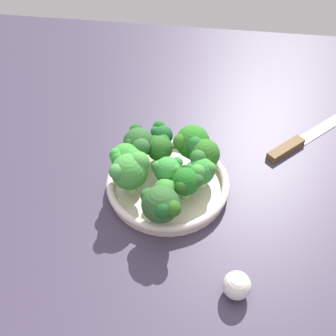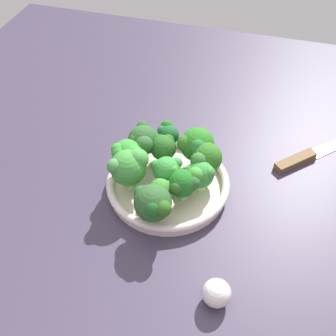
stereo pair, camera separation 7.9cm
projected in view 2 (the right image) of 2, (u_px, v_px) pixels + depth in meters
The scene contains 16 objects.
ground_plane at pixel (162, 187), 84.87cm from camera, with size 130.00×130.00×2.50cm, color #3B3348.
bowl at pixel (168, 184), 81.72cm from camera, with size 23.57×23.57×2.82cm.
broccoli_floret_0 at pixel (199, 174), 76.85cm from camera, with size 5.72×5.64×6.05cm.
broccoli_floret_1 at pixel (183, 184), 74.90cm from camera, with size 5.77×5.44×6.22cm.
broccoli_floret_2 at pixel (153, 203), 71.48cm from camera, with size 7.31×6.66×7.03cm.
broccoli_floret_3 at pixel (167, 170), 76.95cm from camera, with size 5.82×5.02×6.48cm.
broccoli_floret_4 at pixel (196, 145), 81.57cm from camera, with size 7.02×7.22×7.22cm.
broccoli_floret_5 at pixel (163, 147), 81.84cm from camera, with size 5.03×5.02×6.04cm.
broccoli_floret_6 at pixel (129, 166), 76.25cm from camera, with size 6.83×7.70×8.17cm.
broccoli_floret_7 at pixel (205, 157), 79.04cm from camera, with size 6.32×6.56×6.88cm.
broccoli_floret_8 at pixel (126, 154), 79.16cm from camera, with size 5.34×5.44×7.19cm.
broccoli_floret_9 at pixel (161, 191), 74.79cm from camera, with size 4.44×4.62×5.10cm.
broccoli_floret_10 at pixel (168, 134), 84.90cm from camera, with size 4.48×4.65×5.51cm.
broccoli_floret_11 at pixel (143, 140), 82.23cm from camera, with size 5.87×7.63×6.97cm.
knife at pixel (313, 154), 88.97cm from camera, with size 20.37×20.64×1.50cm.
garlic_bulb at pixel (217, 293), 64.78cm from camera, with size 4.50×4.50×4.50cm, color white.
Camera 2 is at (-16.93, 54.49, 61.70)cm, focal length 45.57 mm.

